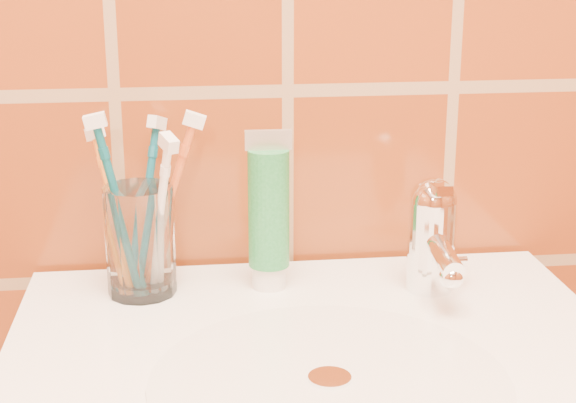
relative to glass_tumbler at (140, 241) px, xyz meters
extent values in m
cylinder|color=silver|center=(0.16, -0.21, -0.05)|extent=(0.30, 0.30, 0.00)
cylinder|color=white|center=(0.16, -0.21, -0.05)|extent=(0.04, 0.04, 0.00)
cylinder|color=white|center=(0.00, 0.00, 0.00)|extent=(0.08, 0.08, 0.11)
cylinder|color=white|center=(0.13, 0.00, -0.04)|extent=(0.04, 0.04, 0.02)
cylinder|color=#1C7936|center=(0.13, 0.00, 0.03)|extent=(0.04, 0.04, 0.12)
cube|color=beige|center=(0.13, 0.00, 0.10)|extent=(0.05, 0.01, 0.02)
cylinder|color=white|center=(0.29, -0.03, -0.01)|extent=(0.05, 0.05, 0.09)
sphere|color=white|center=(0.29, -0.03, 0.04)|extent=(0.05, 0.05, 0.05)
cylinder|color=white|center=(0.29, -0.06, 0.00)|extent=(0.02, 0.09, 0.03)
cube|color=white|center=(0.29, -0.04, 0.06)|extent=(0.02, 0.06, 0.01)
camera|label=1|loc=(0.05, -0.85, 0.30)|focal=55.00mm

